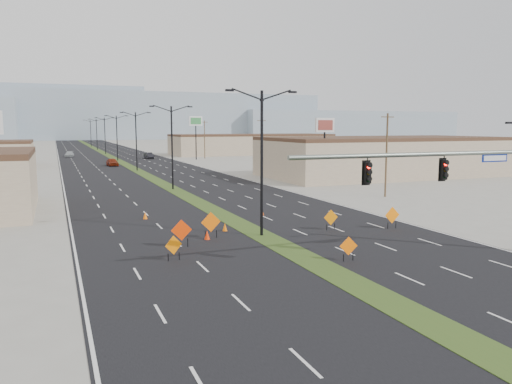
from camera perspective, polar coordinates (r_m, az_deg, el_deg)
name	(u,v)px	position (r m, az deg, el deg)	size (l,w,h in m)	color
ground	(358,286)	(24.75, 11.60, -10.52)	(600.00, 600.00, 0.00)	gray
road_surface	(116,159)	(120.49, -15.73, 3.60)	(25.00, 400.00, 0.02)	black
median_strip	(116,159)	(120.49, -15.73, 3.60)	(2.00, 400.00, 0.04)	#314C1B
building_se_near	(382,158)	(80.08, 14.15, 3.80)	(36.00, 18.00, 5.50)	tan
building_se_far	(252,145)	(139.36, -0.47, 5.40)	(44.00, 16.00, 5.00)	tan
mesa_center	(144,116)	(323.98, -12.72, 8.45)	(220.00, 50.00, 28.00)	#8799A7
mesa_east	(344,125)	(364.86, 10.03, 7.60)	(160.00, 50.00, 18.00)	#8799A7
mesa_backdrop	(23,113)	(340.05, -25.13, 8.21)	(140.00, 50.00, 32.00)	#8799A7
signal_mast	(469,176)	(30.71, 23.16, 1.67)	(16.30, 0.60, 8.00)	slate
streetlight_0	(262,158)	(34.24, 0.66, 3.86)	(5.15, 0.24, 10.02)	black
streetlight_1	(172,145)	(61.00, -9.58, 5.35)	(5.15, 0.24, 10.02)	black
streetlight_2	(136,139)	(88.54, -13.53, 5.88)	(5.15, 0.24, 10.02)	black
streetlight_3	(117,136)	(116.29, -15.61, 6.15)	(5.15, 0.24, 10.02)	black
streetlight_4	(105,134)	(144.14, -16.88, 6.31)	(5.15, 0.24, 10.02)	black
streetlight_5	(97,133)	(172.04, -17.75, 6.42)	(5.15, 0.24, 10.02)	black
streetlight_6	(91,132)	(199.97, -18.37, 6.49)	(5.15, 0.24, 10.02)	black
utility_pole_0	(386,154)	(55.60, 14.69, 4.25)	(1.60, 0.20, 9.00)	#4C3823
utility_pole_1	(261,144)	(86.22, 0.62, 5.56)	(1.60, 0.20, 9.00)	#4C3823
utility_pole_2	(205,139)	(119.27, -5.90, 6.05)	(1.60, 0.20, 9.00)	#4C3823
utility_pole_3	(172,136)	(153.19, -9.57, 6.30)	(1.60, 0.20, 9.00)	#4C3823
car_left	(112,162)	(100.36, -16.11, 3.30)	(1.80, 4.47, 1.52)	maroon
car_mid	(149,156)	(121.44, -12.14, 4.08)	(1.52, 4.35, 1.43)	black
car_far	(69,154)	(134.07, -20.54, 4.07)	(1.90, 4.68, 1.36)	#A3A9AD
construction_sign_0	(174,246)	(28.83, -9.41, -6.12)	(1.05, 0.40, 1.46)	#D66804
construction_sign_1	(211,223)	(34.08, -5.19, -3.53)	(1.38, 0.09, 1.84)	#E75C04
construction_sign_2	(181,231)	(31.84, -8.52, -4.43)	(1.34, 0.08, 1.79)	red
construction_sign_3	(349,247)	(28.82, 10.53, -6.20)	(1.05, 0.23, 1.42)	#FF6805
construction_sign_4	(331,218)	(37.14, 8.55, -2.97)	(1.15, 0.05, 1.53)	orange
construction_sign_5	(392,216)	(38.55, 15.30, -2.65)	(1.25, 0.06, 1.66)	orange
cone_0	(207,235)	(33.93, -5.61, -4.91)	(0.38, 0.38, 0.64)	red
cone_1	(225,227)	(36.53, -3.57, -4.02)	(0.36, 0.36, 0.60)	#EA6404
cone_2	(262,212)	(42.89, 0.71, -2.32)	(0.33, 0.33, 0.56)	#DD4104
cone_3	(145,216)	(42.15, -12.55, -2.64)	(0.36, 0.36, 0.60)	#FF6705
pole_sign_east_near	(325,130)	(68.26, 7.86, 7.00)	(2.86, 0.51, 8.74)	black
pole_sign_east_far	(196,124)	(115.99, -6.90, 7.71)	(3.25, 0.85, 9.93)	black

